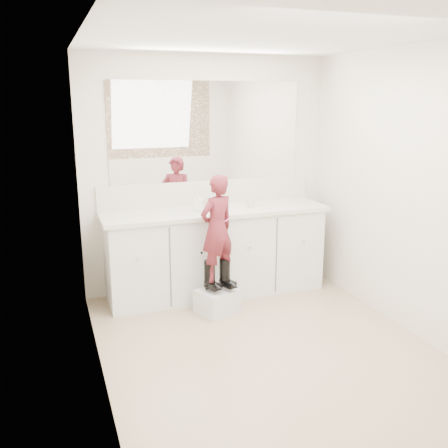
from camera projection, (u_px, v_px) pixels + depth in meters
name	position (u px, v px, depth m)	size (l,w,h in m)	color
floor	(265.00, 345.00, 4.10)	(3.00, 3.00, 0.00)	#9A8964
ceiling	(271.00, 36.00, 3.51)	(3.00, 3.00, 0.00)	white
wall_back	(207.00, 175.00, 5.17)	(2.60, 2.60, 0.00)	beige
wall_front	(396.00, 261.00, 2.44)	(2.60, 2.60, 0.00)	beige
wall_left	(93.00, 216.00, 3.38)	(3.00, 3.00, 0.00)	beige
wall_right	(407.00, 192.00, 4.23)	(3.00, 3.00, 0.00)	beige
vanity_cabinet	(216.00, 253.00, 5.11)	(2.20, 0.55, 0.85)	silver
countertop	(216.00, 211.00, 4.99)	(2.28, 0.58, 0.04)	beige
backsplash	(208.00, 192.00, 5.20)	(2.28, 0.03, 0.25)	beige
mirror	(207.00, 132.00, 5.05)	(2.00, 0.02, 1.00)	white
dot_panel	(403.00, 169.00, 2.34)	(2.00, 0.01, 1.20)	#472819
faucet	(211.00, 201.00, 5.12)	(0.08, 0.08, 0.10)	silver
cup	(251.00, 203.00, 5.08)	(0.10, 0.10, 0.09)	beige
soap_bottle	(198.00, 202.00, 4.91)	(0.08, 0.08, 0.17)	white
step_stool	(217.00, 301.00, 4.71)	(0.35, 0.29, 0.23)	silver
boot_left	(209.00, 276.00, 4.62)	(0.11, 0.20, 0.29)	black
boot_right	(225.00, 274.00, 4.67)	(0.11, 0.20, 0.29)	black
toddler	(217.00, 229.00, 4.53)	(0.36, 0.24, 0.99)	#A0313A
toothbrush	(224.00, 222.00, 4.54)	(0.01, 0.01, 0.14)	#FA61B9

